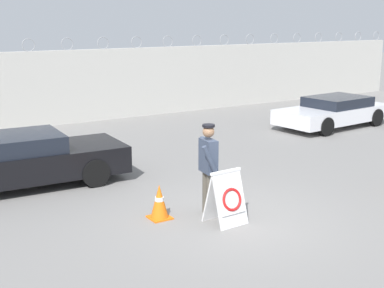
# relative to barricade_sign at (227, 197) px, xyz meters

# --- Properties ---
(ground_plane) EXTENTS (90.00, 90.00, 0.00)m
(ground_plane) POSITION_rel_barricade_sign_xyz_m (0.21, 0.20, -0.53)
(ground_plane) COLOR gray
(perimeter_wall) EXTENTS (36.00, 0.30, 3.18)m
(perimeter_wall) POSITION_rel_barricade_sign_xyz_m (0.21, 11.35, 0.84)
(perimeter_wall) COLOR beige
(perimeter_wall) RESTS_ON ground_plane
(barricade_sign) EXTENTS (0.70, 0.68, 1.06)m
(barricade_sign) POSITION_rel_barricade_sign_xyz_m (0.00, 0.00, 0.00)
(barricade_sign) COLOR white
(barricade_sign) RESTS_ON ground_plane
(security_guard) EXTENTS (0.45, 0.65, 1.85)m
(security_guard) POSITION_rel_barricade_sign_xyz_m (-0.01, 0.64, 0.52)
(security_guard) COLOR #514C42
(security_guard) RESTS_ON ground_plane
(traffic_cone_near) EXTENTS (0.42, 0.42, 0.70)m
(traffic_cone_near) POSITION_rel_barricade_sign_xyz_m (-0.98, 0.92, -0.18)
(traffic_cone_near) COLOR orange
(traffic_cone_near) RESTS_ON ground_plane
(parked_car_front_coupe) EXTENTS (4.87, 2.08, 1.26)m
(parked_car_front_coupe) POSITION_rel_barricade_sign_xyz_m (-2.77, 4.44, 0.12)
(parked_car_front_coupe) COLOR black
(parked_car_front_coupe) RESTS_ON ground_plane
(parked_car_far_side) EXTENTS (4.66, 2.19, 1.09)m
(parked_car_far_side) POSITION_rel_barricade_sign_xyz_m (8.78, 5.60, 0.04)
(parked_car_far_side) COLOR black
(parked_car_far_side) RESTS_ON ground_plane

